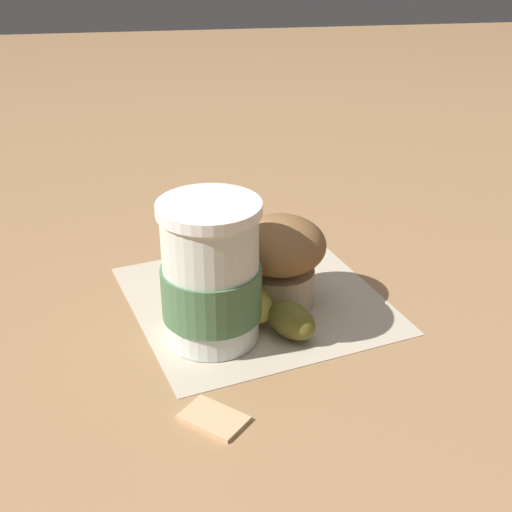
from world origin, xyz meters
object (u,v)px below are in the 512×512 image
(muffin, at_px, (280,257))
(sugar_packet, at_px, (214,416))
(coffee_cup, at_px, (211,277))
(banana, at_px, (244,289))

(muffin, relative_size, sugar_packet, 1.79)
(coffee_cup, relative_size, sugar_packet, 2.65)
(coffee_cup, distance_m, sugar_packet, 0.13)
(banana, height_order, sugar_packet, banana)
(coffee_cup, distance_m, banana, 0.08)
(coffee_cup, xyz_separation_m, muffin, (0.05, -0.07, -0.01))
(coffee_cup, relative_size, banana, 0.70)
(muffin, bearing_deg, sugar_packet, 154.47)
(muffin, bearing_deg, coffee_cup, 126.32)
(sugar_packet, bearing_deg, coffee_cup, -4.57)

